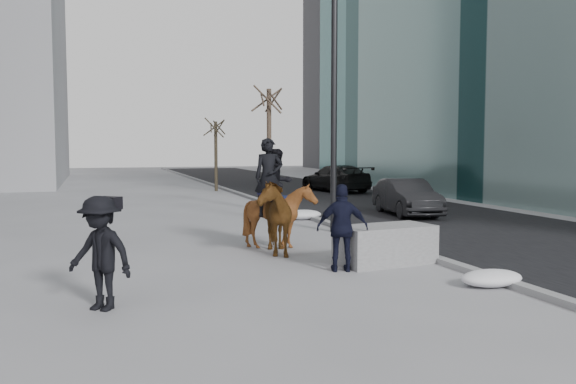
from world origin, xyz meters
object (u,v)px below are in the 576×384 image
object	(u,v)px
planter	(385,245)
mounted_right	(279,208)
mounted_left	(270,211)
car_near	(407,197)

from	to	relation	value
planter	mounted_right	xyz separation A→B (m)	(-1.56, 2.58, 0.57)
mounted_right	planter	bearing A→B (deg)	-58.80
planter	mounted_left	distance (m)	2.86
mounted_left	mounted_right	bearing A→B (deg)	55.60
planter	mounted_left	world-z (taller)	mounted_left
car_near	mounted_left	world-z (taller)	mounted_left
planter	mounted_right	size ratio (longest dim) A/B	0.84
planter	car_near	world-z (taller)	car_near
car_near	mounted_right	distance (m)	8.35
car_near	mounted_right	bearing A→B (deg)	-131.82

